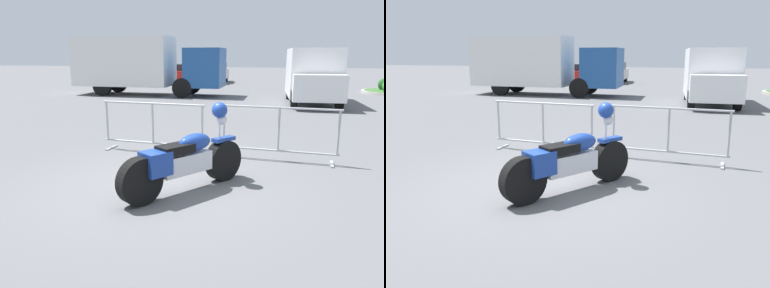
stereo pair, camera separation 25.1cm
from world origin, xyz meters
TOP-DOWN VIEW (x-y plane):
  - ground_plane at (0.00, 0.00)m, footprint 120.00×120.00m
  - motorcycle at (0.41, -0.12)m, footprint 1.47×2.02m
  - crowd_barrier_near at (-0.89, 2.00)m, footprint 2.29×0.58m
  - crowd_barrier_far at (1.71, 2.00)m, footprint 2.29×0.58m
  - box_truck at (-5.67, 13.14)m, footprint 7.74×2.38m
  - delivery_van at (2.79, 11.65)m, footprint 2.25×5.11m
  - parked_car_yellow at (-11.65, 23.09)m, footprint 1.86×4.12m
  - parked_car_white at (-9.02, 22.89)m, footprint 1.84×4.07m
  - parked_car_red at (-6.38, 22.85)m, footprint 1.86×4.12m
  - parked_car_silver at (-3.75, 23.07)m, footprint 2.04×4.52m
  - pedestrian at (-4.37, 19.96)m, footprint 0.46×0.46m

SIDE VIEW (x-z plane):
  - ground_plane at x=0.00m, z-range 0.00..0.00m
  - motorcycle at x=0.41m, z-range -0.16..1.16m
  - crowd_barrier_near at x=-0.89m, z-range 0.02..1.09m
  - crowd_barrier_far at x=1.71m, z-range 0.02..1.09m
  - parked_car_white at x=-9.02m, z-range 0.01..1.36m
  - parked_car_yellow at x=-11.65m, z-range 0.01..1.38m
  - parked_car_red at x=-6.38m, z-range 0.01..1.38m
  - parked_car_silver at x=-3.75m, z-range 0.01..1.51m
  - pedestrian at x=-4.37m, z-range 0.07..1.76m
  - delivery_van at x=2.79m, z-range 0.09..2.40m
  - box_truck at x=-5.67m, z-range 0.15..3.13m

